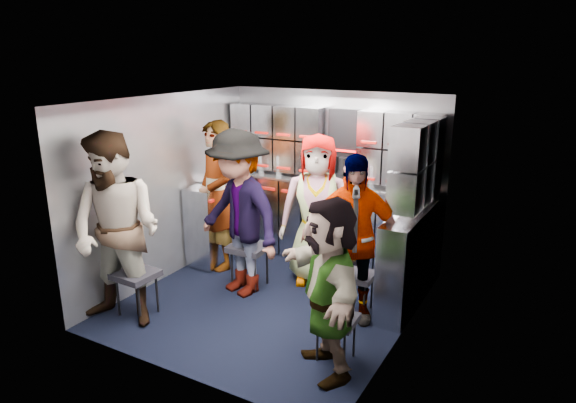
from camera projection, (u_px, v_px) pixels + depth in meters
The scene contains 29 objects.
floor at pixel (273, 300), 5.46m from camera, with size 3.00×3.00×0.00m, color black.
wall_back at pixel (334, 175), 6.42m from camera, with size 2.80×0.04×2.10m, color gray.
wall_left at pixel (167, 188), 5.83m from camera, with size 0.04×3.00×2.10m, color gray.
wall_right at pixel (408, 228), 4.51m from camera, with size 0.04×3.00×2.10m, color gray.
ceiling at pixel (271, 100), 4.87m from camera, with size 2.80×3.00×0.02m, color silver.
cart_bank_back at pixel (326, 222), 6.40m from camera, with size 2.68×0.38×0.99m, color #9499A3.
cart_bank_left at pixel (214, 223), 6.35m from camera, with size 0.38×0.76×0.99m, color #9499A3.
counter at pixel (327, 182), 6.26m from camera, with size 2.68×0.42×0.03m, color #B1B4B9.
locker_bank_back at pixel (330, 142), 6.17m from camera, with size 2.68×0.28×0.82m, color #9499A3.
locker_bank_right at pixel (417, 163), 5.04m from camera, with size 0.28×1.00×0.82m, color #9499A3.
right_cabinet at pixel (408, 260), 5.24m from camera, with size 0.28×1.20×1.00m, color #9499A3.
coffee_niche at pixel (345, 145), 6.14m from camera, with size 0.46×0.16×0.84m, color black, non-canonical shape.
red_latch_strip at pixel (319, 196), 6.13m from camera, with size 2.60×0.02×0.03m, color #AC130D.
jump_seat_near_left at pixel (136, 277), 5.07m from camera, with size 0.40×0.38×0.46m.
jump_seat_mid_left at pixel (249, 249), 5.70m from camera, with size 0.43×0.41×0.49m.
jump_seat_center at pixel (323, 242), 5.98m from camera, with size 0.48×0.47×0.45m.
jump_seat_mid_right at pixel (357, 277), 5.16m from camera, with size 0.35×0.33×0.40m.
jump_seat_near_right at pixel (336, 322), 4.33m from camera, with size 0.35×0.34×0.40m.
attendant_standing at pixel (216, 196), 6.09m from camera, with size 0.65×0.43×1.79m, color black.
attendant_arc_a at pixel (117, 232), 4.77m from camera, with size 0.91×0.71×1.87m, color black.
attendant_arc_b at pixel (239, 214), 5.41m from camera, with size 1.16×0.67×1.79m, color black.
attendant_arc_c at pixel (317, 210), 5.71m from camera, with size 0.83×0.54×1.70m, color black.
attendant_arc_d at pixel (352, 239), 4.88m from camera, with size 0.97×0.40×1.66m, color black.
attendant_arc_e at pixel (328, 287), 4.07m from camera, with size 1.39×0.44×1.50m, color black.
bottle_left at pixel (261, 164), 6.60m from camera, with size 0.07×0.07×0.23m, color white.
bottle_mid at pixel (279, 166), 6.48m from camera, with size 0.07×0.07×0.25m, color white.
bottle_right at pixel (372, 177), 5.89m from camera, with size 0.07×0.07×0.25m, color white.
cup_left at pixel (246, 168), 6.72m from camera, with size 0.08×0.08×0.09m, color #CEB391.
cup_right at pixel (412, 189), 5.69m from camera, with size 0.07×0.07×0.09m, color #CEB391.
Camera 1 is at (2.56, -4.23, 2.55)m, focal length 32.00 mm.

